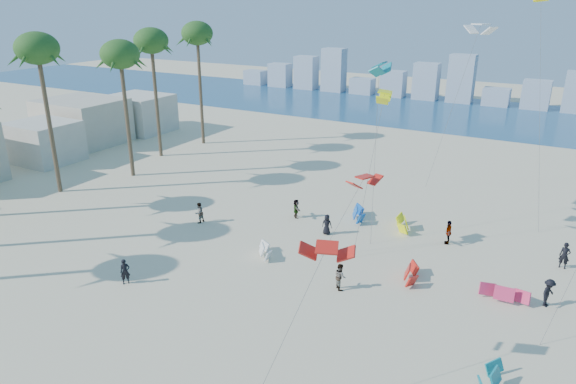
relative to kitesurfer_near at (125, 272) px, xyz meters
The scene contains 10 objects.
ground 7.61m from the kitesurfer_near, 60.06° to the right, with size 220.00×220.00×0.00m, color beige.
ocean 65.56m from the kitesurfer_near, 86.70° to the left, with size 220.00×220.00×0.00m, color navy.
kitesurfer_near is the anchor object (origin of this frame).
kitesurfer_mid 13.84m from the kitesurfer_near, 26.65° to the left, with size 0.84×0.66×1.73m, color gray.
kitesurfers_far 18.22m from the kitesurfer_near, 46.10° to the left, with size 27.38×7.07×1.87m.
grounded_kites 18.62m from the kitesurfer_near, 36.63° to the left, with size 18.82×18.64×0.93m.
flying_kites 28.20m from the kitesurfer_near, 42.41° to the left, with size 27.97×38.72×18.60m.
palm_row 22.93m from the kitesurfer_near, 151.09° to the left, with size 6.57×44.80×15.00m.
beachfront_buildings 33.19m from the kitesurfer_near, 154.51° to the left, with size 11.50×43.00×6.00m.
distant_skyline 75.52m from the kitesurfer_near, 88.04° to the left, with size 85.00×3.00×8.40m.
Camera 1 is at (19.73, -13.96, 17.29)m, focal length 32.19 mm.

